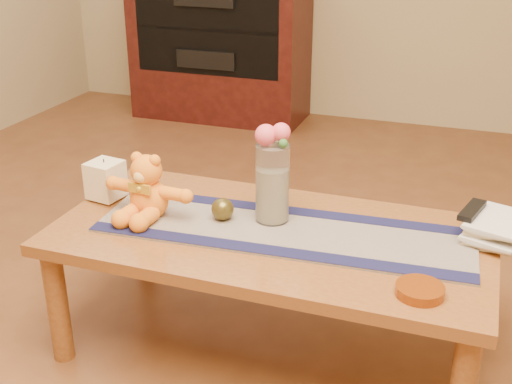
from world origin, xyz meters
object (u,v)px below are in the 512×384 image
(book_bottom, at_px, (470,230))
(teddy_bear, at_px, (148,186))
(bronze_ball, at_px, (223,209))
(amber_dish, at_px, (420,290))
(glass_vase, at_px, (272,183))
(tv_remote, at_px, (472,210))
(pillar_candle, at_px, (105,180))

(book_bottom, bearing_deg, teddy_bear, -155.64)
(bronze_ball, xyz_separation_m, amber_dish, (0.67, -0.24, -0.03))
(teddy_bear, relative_size, amber_dish, 2.31)
(teddy_bear, relative_size, book_bottom, 1.37)
(teddy_bear, xyz_separation_m, glass_vase, (0.40, 0.10, 0.03))
(tv_remote, bearing_deg, teddy_bear, -153.12)
(teddy_bear, height_order, tv_remote, teddy_bear)
(book_bottom, bearing_deg, tv_remote, -93.00)
(teddy_bear, bearing_deg, pillar_candle, 163.75)
(pillar_candle, xyz_separation_m, glass_vase, (0.61, 0.02, 0.06))
(bronze_ball, bearing_deg, pillar_candle, 175.88)
(book_bottom, bearing_deg, pillar_candle, -161.37)
(bronze_ball, bearing_deg, glass_vase, 19.03)
(book_bottom, xyz_separation_m, amber_dish, (-0.11, -0.42, 0.00))
(pillar_candle, relative_size, book_bottom, 0.59)
(book_bottom, height_order, amber_dish, amber_dish)
(glass_vase, height_order, amber_dish, glass_vase)
(tv_remote, relative_size, amber_dish, 1.22)
(pillar_candle, xyz_separation_m, tv_remote, (1.23, 0.14, 0.01))
(pillar_candle, relative_size, tv_remote, 0.82)
(teddy_bear, distance_m, bronze_ball, 0.26)
(glass_vase, height_order, tv_remote, glass_vase)
(pillar_candle, bearing_deg, book_bottom, 7.06)
(bronze_ball, relative_size, book_bottom, 0.33)
(pillar_candle, xyz_separation_m, bronze_ball, (0.46, -0.03, -0.03))
(amber_dish, bearing_deg, tv_remote, 75.65)
(teddy_bear, relative_size, glass_vase, 1.17)
(glass_vase, bearing_deg, amber_dish, -29.48)
(bronze_ball, xyz_separation_m, book_bottom, (0.78, 0.19, -0.03))
(book_bottom, bearing_deg, glass_vase, -156.37)
(pillar_candle, distance_m, bronze_ball, 0.46)
(teddy_bear, xyz_separation_m, tv_remote, (1.02, 0.22, -0.03))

